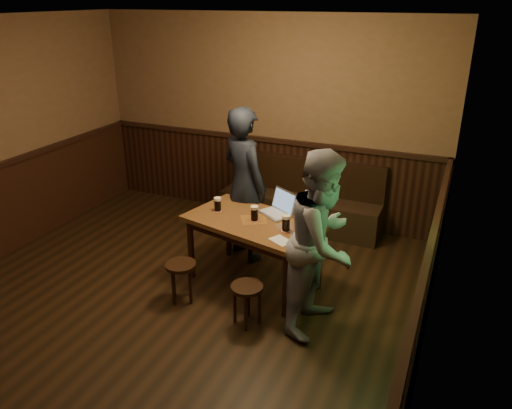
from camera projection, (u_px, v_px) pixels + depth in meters
The scene contains 12 objects.
room at pixel (153, 204), 4.62m from camera, with size 5.04×6.04×2.84m.
bench at pixel (301, 205), 6.88m from camera, with size 2.20×0.50×0.95m.
pub_table at pixel (254, 228), 5.37m from camera, with size 1.59×1.13×0.78m.
stool_left at pixel (181, 271), 5.17m from camera, with size 0.39×0.39×0.43m.
stool_right at pixel (247, 293), 4.80m from camera, with size 0.40×0.40×0.43m.
pint_left at pixel (218, 204), 5.52m from camera, with size 0.10×0.10×0.16m.
pint_mid at pixel (254, 213), 5.28m from camera, with size 0.11×0.11×0.17m.
pint_right at pixel (286, 223), 5.05m from camera, with size 0.11×0.11×0.17m.
laptop at pixel (279, 208), 5.46m from camera, with size 0.45×0.43×0.25m.
menu at pixel (281, 241), 4.88m from camera, with size 0.22×0.15×0.00m, color silver.
person_suit at pixel (244, 185), 5.87m from camera, with size 0.68×0.45×1.86m, color black.
person_grey at pixel (323, 242), 4.60m from camera, with size 0.86×0.67×1.77m, color gray.
Camera 1 is at (2.57, -3.31, 2.99)m, focal length 35.00 mm.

